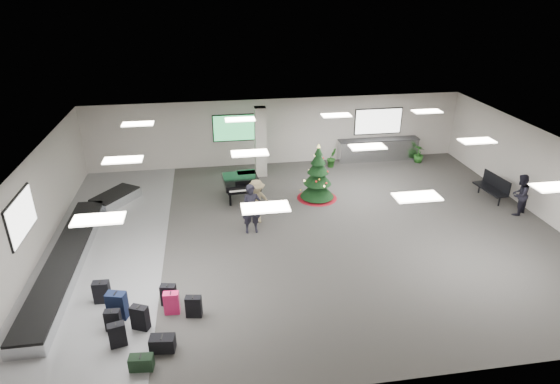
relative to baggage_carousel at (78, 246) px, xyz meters
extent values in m
plane|color=#353330|center=(7.84, 0.08, -0.21)|extent=(18.00, 18.00, 0.00)
cube|color=beige|center=(7.84, 7.08, 1.39)|extent=(18.00, 0.02, 3.20)
cube|color=beige|center=(7.84, -6.92, 1.39)|extent=(18.00, 0.02, 3.20)
cube|color=beige|center=(-1.16, 0.08, 1.39)|extent=(0.02, 14.00, 3.20)
cube|color=beige|center=(16.84, 0.08, 1.39)|extent=(0.02, 14.00, 3.20)
cube|color=silver|center=(7.84, 0.08, 2.99)|extent=(18.00, 14.00, 0.02)
cube|color=gray|center=(0.84, 0.08, -0.21)|extent=(4.00, 14.00, 0.01)
cube|color=beige|center=(6.84, 5.68, 1.39)|extent=(0.50, 0.50, 3.20)
cube|color=green|center=(5.84, 7.03, 1.69)|extent=(2.20, 0.08, 1.30)
cube|color=white|center=(12.84, 7.03, 1.69)|extent=(2.40, 0.08, 1.30)
cube|color=white|center=(-1.11, -0.92, 1.69)|extent=(0.08, 2.10, 1.30)
cube|color=white|center=(1.84, -3.92, 2.93)|extent=(1.20, 0.60, 0.04)
cube|color=white|center=(1.84, 0.08, 2.93)|extent=(1.20, 0.60, 0.04)
cube|color=white|center=(1.84, 4.08, 2.93)|extent=(1.20, 0.60, 0.04)
cube|color=white|center=(5.84, -3.92, 2.93)|extent=(1.20, 0.60, 0.04)
cube|color=white|center=(5.84, 0.08, 2.93)|extent=(1.20, 0.60, 0.04)
cube|color=white|center=(5.84, 4.08, 2.93)|extent=(1.20, 0.60, 0.04)
cube|color=white|center=(9.84, -3.92, 2.93)|extent=(1.20, 0.60, 0.04)
cube|color=white|center=(9.84, 0.08, 2.93)|extent=(1.20, 0.60, 0.04)
cube|color=white|center=(9.84, 4.08, 2.93)|extent=(1.20, 0.60, 0.04)
cube|color=white|center=(13.84, -3.92, 2.93)|extent=(1.20, 0.60, 0.04)
cube|color=white|center=(13.84, 0.08, 2.93)|extent=(1.20, 0.60, 0.04)
cube|color=white|center=(13.84, 4.08, 2.93)|extent=(1.20, 0.60, 0.04)
cube|color=silver|center=(-0.16, -0.92, -0.02)|extent=(1.00, 8.00, 0.38)
cube|color=black|center=(-0.16, -0.92, 0.19)|extent=(0.95, 7.90, 0.05)
cube|color=silver|center=(0.64, 3.68, -0.02)|extent=(1.97, 2.21, 0.38)
cube|color=black|center=(0.64, 3.68, 0.19)|extent=(1.87, 2.10, 0.05)
cube|color=silver|center=(12.84, 6.73, 0.31)|extent=(4.00, 0.60, 1.05)
cube|color=#29292B|center=(12.84, 6.73, 0.85)|extent=(4.05, 0.65, 0.04)
cube|color=black|center=(2.01, -4.75, 0.11)|extent=(0.46, 0.32, 0.65)
cube|color=black|center=(2.01, -4.75, 0.45)|extent=(0.06, 0.14, 0.02)
cube|color=black|center=(2.49, -4.20, 0.13)|extent=(0.50, 0.40, 0.69)
cube|color=black|center=(2.49, -4.20, 0.49)|extent=(0.09, 0.14, 0.02)
cube|color=#E81E5E|center=(3.27, -3.68, 0.11)|extent=(0.42, 0.25, 0.65)
cube|color=black|center=(3.27, -3.68, 0.44)|extent=(0.03, 0.14, 0.02)
cube|color=black|center=(3.16, -3.29, 0.10)|extent=(0.46, 0.31, 0.63)
cube|color=black|center=(3.16, -3.29, 0.43)|extent=(0.06, 0.14, 0.02)
cube|color=black|center=(1.85, -3.65, 0.18)|extent=(0.57, 0.42, 0.78)
cube|color=black|center=(1.85, -3.65, 0.58)|extent=(0.08, 0.18, 0.02)
cube|color=black|center=(1.80, -4.12, 0.08)|extent=(0.41, 0.24, 0.59)
cube|color=black|center=(1.80, -4.12, 0.39)|extent=(0.03, 0.13, 0.02)
cube|color=black|center=(2.66, -5.63, -0.03)|extent=(0.58, 0.33, 0.37)
cube|color=black|center=(2.66, -5.63, 0.17)|extent=(0.04, 0.17, 0.02)
cube|color=black|center=(3.86, -3.91, 0.10)|extent=(0.46, 0.29, 0.62)
cube|color=black|center=(3.86, -3.91, 0.42)|extent=(0.06, 0.14, 0.02)
cube|color=black|center=(1.30, -2.89, 0.12)|extent=(0.46, 0.27, 0.66)
cube|color=black|center=(1.30, -2.89, 0.46)|extent=(0.04, 0.15, 0.02)
cube|color=black|center=(3.11, -5.08, -0.01)|extent=(0.64, 0.40, 0.40)
cube|color=black|center=(3.11, -5.08, 0.20)|extent=(0.05, 0.20, 0.02)
cone|color=maroon|center=(8.83, 2.83, -0.16)|extent=(1.66, 1.66, 0.11)
cylinder|color=#3F2819|center=(8.83, 2.83, 0.01)|extent=(0.11, 0.11, 0.44)
cone|color=black|center=(8.83, 2.83, 0.27)|extent=(1.40, 1.40, 0.79)
cone|color=black|center=(8.83, 2.83, 0.79)|extent=(1.14, 1.14, 0.70)
cone|color=black|center=(8.83, 2.83, 1.23)|extent=(0.88, 0.88, 0.61)
cone|color=black|center=(8.83, 2.83, 1.58)|extent=(0.61, 0.61, 0.53)
cone|color=black|center=(8.83, 2.83, 1.89)|extent=(0.35, 0.35, 0.39)
cone|color=#FFE566|center=(8.83, 2.83, 2.08)|extent=(0.14, 0.14, 0.16)
cube|color=black|center=(5.74, 3.35, 0.53)|extent=(1.51, 1.68, 0.26)
cube|color=black|center=(5.80, 2.48, 0.46)|extent=(1.34, 0.36, 0.09)
cube|color=white|center=(5.80, 2.46, 0.52)|extent=(1.19, 0.20, 0.02)
cube|color=black|center=(5.78, 2.71, 0.72)|extent=(0.64, 0.07, 0.20)
cylinder|color=black|center=(5.24, 2.67, 0.10)|extent=(0.09, 0.09, 0.62)
cylinder|color=black|center=(6.33, 2.75, 0.10)|extent=(0.09, 0.09, 0.62)
cylinder|color=black|center=(5.70, 3.98, 0.10)|extent=(0.09, 0.09, 0.62)
cube|color=black|center=(15.81, 1.62, 0.24)|extent=(0.69, 1.66, 0.06)
cylinder|color=black|center=(15.81, 0.97, 0.00)|extent=(0.06, 0.06, 0.43)
cylinder|color=black|center=(15.81, 2.26, 0.00)|extent=(0.06, 0.06, 0.43)
cube|color=black|center=(16.06, 1.62, 0.54)|extent=(0.21, 1.61, 0.54)
imported|color=black|center=(5.88, 0.43, 0.71)|extent=(0.70, 0.48, 1.84)
imported|color=#94825B|center=(6.13, 1.14, 0.64)|extent=(1.13, 0.69, 1.71)
imported|color=black|center=(16.13, 0.23, 0.60)|extent=(1.00, 0.94, 1.63)
imported|color=#194416|center=(10.32, 6.18, 0.25)|extent=(0.64, 0.65, 0.92)
imported|color=#194416|center=(14.73, 6.09, 0.22)|extent=(0.68, 0.68, 0.86)
camera|label=1|loc=(4.57, -14.27, 8.16)|focal=30.00mm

